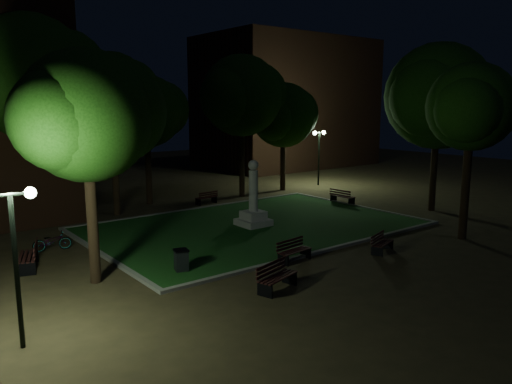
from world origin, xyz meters
TOP-DOWN VIEW (x-y plane):
  - ground at (0.00, 0.00)m, footprint 80.00×80.00m
  - lawn at (0.00, 2.00)m, footprint 15.00×10.00m
  - lawn_kerb at (0.00, 2.00)m, footprint 15.40×10.40m
  - monument at (0.00, 2.00)m, footprint 1.40×1.40m
  - building_far at (18.00, 20.00)m, footprint 16.00×10.00m
  - tree_west at (-8.77, -0.82)m, footprint 5.21×4.25m
  - tree_north_wl at (-4.06, 8.65)m, footprint 5.12×4.18m
  - tree_north_er at (4.53, 8.89)m, footprint 6.28×5.12m
  - tree_ne at (8.13, 9.05)m, footprint 5.39×4.40m
  - tree_east at (10.35, -1.18)m, footprint 7.04×5.75m
  - tree_se at (6.09, -5.43)m, footprint 4.62×3.78m
  - tree_nw at (-7.95, 8.64)m, footprint 7.32×5.97m
  - tree_far_north at (-1.33, 10.33)m, footprint 5.17×4.22m
  - lamppost_sw at (-11.95, -4.18)m, footprint 1.18×0.28m
  - lamppost_se at (11.16, -2.77)m, footprint 1.18×0.28m
  - lamppost_ne at (11.54, 9.08)m, footprint 1.18×0.28m
  - bench_near_left at (-2.08, -3.19)m, footprint 1.54×0.69m
  - bench_near_right at (1.52, -4.50)m, footprint 1.45×0.87m
  - bench_west_near at (-4.54, -5.07)m, footprint 1.70×0.98m
  - bench_left_side at (-10.23, 1.99)m, footprint 1.11×1.84m
  - bench_right_side at (7.72, 3.29)m, footprint 0.64×1.61m
  - bench_far_side at (1.26, 8.19)m, footprint 1.42×0.61m
  - trash_bin at (-6.10, -1.72)m, footprint 0.61×0.61m
  - bicycle at (-8.92, 3.89)m, footprint 1.57×0.77m

SIDE VIEW (x-z plane):
  - ground at x=0.00m, z-range 0.00..0.00m
  - lawn at x=0.00m, z-range 0.00..0.08m
  - lawn_kerb at x=0.00m, z-range 0.00..0.12m
  - bench_near_right at x=1.52m, z-range -0.02..0.73m
  - bench_far_side at x=1.26m, z-range -0.02..0.74m
  - bench_near_left at x=-2.08m, z-range -0.02..0.79m
  - bicycle at x=-8.92m, z-range 0.00..0.79m
  - bench_right_side at x=7.72m, z-range -0.03..0.84m
  - bench_west_near at x=-4.54m, z-range -0.03..0.86m
  - trash_bin at x=-6.10m, z-range 0.01..0.85m
  - bench_left_side at x=-10.23m, z-range -0.03..0.93m
  - monument at x=0.00m, z-range -0.64..2.56m
  - lamppost_sw at x=-11.95m, z-range 0.84..4.80m
  - lamppost_ne at x=11.54m, z-range 0.84..4.83m
  - lamppost_se at x=11.16m, z-range 0.91..5.58m
  - tree_ne at x=8.13m, z-range 1.48..8.84m
  - tree_far_north at x=-1.33m, z-range 1.68..9.28m
  - tree_west at x=-8.77m, z-range 1.70..9.36m
  - tree_se at x=6.09m, z-range 1.94..9.61m
  - building_far at x=18.00m, z-range 0.00..12.00m
  - tree_east at x=10.35m, z-range 1.72..10.91m
  - tree_north_er at x=4.53m, z-range 1.92..10.91m
  - tree_north_wl at x=-4.06m, z-range 2.19..10.77m
  - tree_nw at x=-7.95m, z-range 2.06..12.15m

